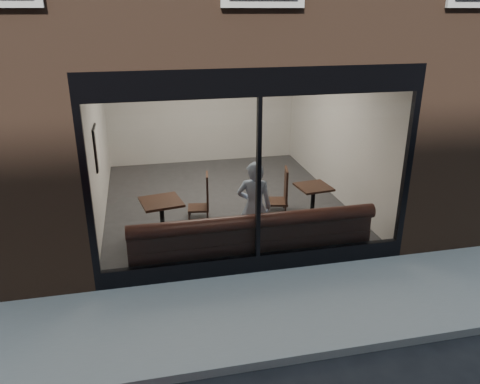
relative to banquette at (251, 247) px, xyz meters
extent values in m
plane|color=black|center=(0.00, -2.45, -0.23)|extent=(120.00, 120.00, 0.00)
cube|color=gray|center=(0.00, -1.45, -0.22)|extent=(40.00, 2.00, 0.01)
cube|color=gray|center=(0.00, -2.50, -0.17)|extent=(40.00, 0.10, 0.12)
cube|color=brown|center=(-3.75, 5.55, 1.38)|extent=(2.50, 12.00, 3.20)
cube|color=brown|center=(3.75, 5.55, 1.38)|extent=(2.50, 12.00, 3.20)
cube|color=brown|center=(0.00, 8.55, 1.38)|extent=(5.00, 6.00, 3.20)
plane|color=#2D2D30|center=(0.00, 2.55, -0.21)|extent=(6.00, 6.00, 0.00)
plane|color=white|center=(0.00, 2.55, 2.97)|extent=(6.00, 6.00, 0.00)
plane|color=silver|center=(0.00, 5.54, 1.37)|extent=(5.00, 0.00, 5.00)
plane|color=silver|center=(-2.49, 2.55, 1.37)|extent=(0.00, 6.00, 6.00)
plane|color=silver|center=(2.49, 2.55, 1.37)|extent=(0.00, 6.00, 6.00)
cube|color=black|center=(0.00, -0.40, -0.08)|extent=(5.00, 0.10, 0.30)
cube|color=black|center=(0.00, -0.40, 2.77)|extent=(5.00, 0.10, 0.40)
cube|color=black|center=(0.00, -0.40, 1.32)|extent=(0.06, 0.10, 2.50)
plane|color=white|center=(0.00, -0.43, 1.33)|extent=(4.80, 0.00, 4.80)
cube|color=black|center=(0.00, 0.00, 0.00)|extent=(4.00, 0.55, 0.45)
imported|color=#9EB4D4|center=(0.13, 0.33, 0.58)|extent=(0.68, 0.55, 1.61)
cube|color=black|center=(-1.40, 1.06, 0.52)|extent=(0.81, 0.81, 0.04)
cube|color=black|center=(1.52, 1.18, 0.52)|extent=(0.68, 0.68, 0.04)
cube|color=black|center=(-0.65, 1.80, 0.01)|extent=(0.46, 0.46, 0.04)
cube|color=black|center=(0.96, 1.78, 0.01)|extent=(0.54, 0.54, 0.04)
cube|color=white|center=(-2.45, 1.87, 1.35)|extent=(0.02, 0.55, 0.73)
camera|label=1|loc=(-1.68, -6.72, 3.72)|focal=35.00mm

